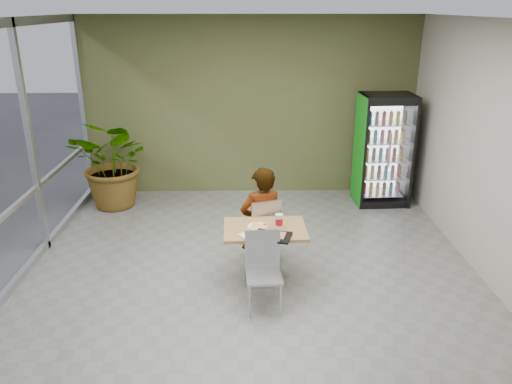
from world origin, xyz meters
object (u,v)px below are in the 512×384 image
dining_table (265,243)px  seated_woman (262,226)px  potted_plant (116,163)px  cafeteria_tray (273,236)px  soda_cup (279,221)px  chair_far (264,226)px  beverage_fridge (383,150)px  chair_near (263,264)px

dining_table → seated_woman: seated_woman is taller
dining_table → potted_plant: size_ratio=0.65×
cafeteria_tray → potted_plant: potted_plant is taller
soda_cup → cafeteria_tray: size_ratio=0.39×
chair_far → seated_woman: (-0.03, 0.04, -0.02)m
cafeteria_tray → potted_plant: 3.86m
dining_table → chair_far: chair_far is taller
beverage_fridge → potted_plant: beverage_fridge is taller
dining_table → chair_near: bearing=-94.2°
dining_table → soda_cup: bearing=7.6°
dining_table → soda_cup: (0.18, 0.02, 0.29)m
chair_near → cafeteria_tray: chair_near is taller
seated_woman → cafeteria_tray: 0.86m
seated_woman → soda_cup: bearing=92.8°
chair_far → seated_woman: bearing=-73.3°
cafeteria_tray → beverage_fridge: bearing=55.1°
chair_far → chair_near: 1.04m
chair_far → soda_cup: 0.58m
cafeteria_tray → beverage_fridge: 3.64m
cafeteria_tray → beverage_fridge: size_ratio=0.22×
dining_table → beverage_fridge: (2.16, 2.71, 0.43)m
dining_table → soda_cup: soda_cup is taller
potted_plant → chair_far: bearing=-40.4°
chair_near → soda_cup: (0.21, 0.56, 0.29)m
seated_woman → potted_plant: bearing=-58.0°
chair_far → soda_cup: size_ratio=5.56×
cafeteria_tray → seated_woman: bearing=97.3°
chair_far → dining_table: bearing=71.3°
potted_plant → seated_woman: bearing=-40.1°
chair_near → cafeteria_tray: bearing=62.2°
seated_woman → soda_cup: (0.20, -0.53, 0.30)m
beverage_fridge → dining_table: bearing=-131.1°
dining_table → beverage_fridge: bearing=51.4°
chair_near → potted_plant: bearing=124.2°
chair_near → soda_cup: 0.67m
dining_table → chair_far: (0.01, 0.50, 0.01)m
chair_far → cafeteria_tray: chair_far is taller
chair_far → cafeteria_tray: size_ratio=2.18×
chair_far → seated_woman: seated_woman is taller
dining_table → soda_cup: size_ratio=6.12×
seated_woman → beverage_fridge: size_ratio=0.86×
dining_table → beverage_fridge: 3.49m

